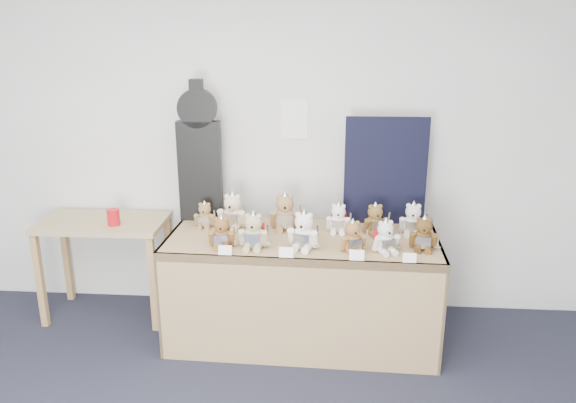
# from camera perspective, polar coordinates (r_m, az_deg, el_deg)

# --- Properties ---
(room_shell) EXTENTS (6.00, 6.00, 6.00)m
(room_shell) POSITION_cam_1_polar(r_m,az_deg,el_deg) (4.37, 0.62, 8.32)
(room_shell) COLOR silver
(room_shell) RESTS_ON floor
(display_table) EXTENTS (1.95, 0.86, 0.80)m
(display_table) POSITION_cam_1_polar(r_m,az_deg,el_deg) (4.00, 1.38, -6.32)
(display_table) COLOR #987D4D
(display_table) RESTS_ON floor
(side_table) EXTENTS (0.97, 0.54, 0.80)m
(side_table) POSITION_cam_1_polar(r_m,az_deg,el_deg) (4.63, -18.19, -3.33)
(side_table) COLOR #967950
(side_table) RESTS_ON floor
(guitar_case) EXTENTS (0.33, 0.11, 1.07)m
(guitar_case) POSITION_cam_1_polar(r_m,az_deg,el_deg) (4.30, -8.99, 4.89)
(guitar_case) COLOR black
(guitar_case) RESTS_ON display_table
(navy_board) EXTENTS (0.61, 0.03, 0.81)m
(navy_board) POSITION_cam_1_polar(r_m,az_deg,el_deg) (4.24, 9.87, 3.04)
(navy_board) COLOR black
(navy_board) RESTS_ON display_table
(red_cup) EXTENTS (0.09, 0.09, 0.12)m
(red_cup) POSITION_cam_1_polar(r_m,az_deg,el_deg) (4.43, -17.31, -1.53)
(red_cup) COLOR red
(red_cup) RESTS_ON side_table
(teddy_front_far_left) EXTENTS (0.20, 0.16, 0.24)m
(teddy_front_far_left) POSITION_cam_1_polar(r_m,az_deg,el_deg) (3.82, -6.75, -3.24)
(teddy_front_far_left) COLOR brown
(teddy_front_far_left) RESTS_ON display_table
(teddy_front_left) EXTENTS (0.23, 0.19, 0.28)m
(teddy_front_left) POSITION_cam_1_polar(r_m,az_deg,el_deg) (3.79, -3.52, -3.14)
(teddy_front_left) COLOR tan
(teddy_front_left) RESTS_ON display_table
(teddy_front_centre) EXTENTS (0.24, 0.21, 0.29)m
(teddy_front_centre) POSITION_cam_1_polar(r_m,az_deg,el_deg) (3.77, 1.60, -3.13)
(teddy_front_centre) COLOR white
(teddy_front_centre) RESTS_ON display_table
(teddy_front_right) EXTENTS (0.20, 0.19, 0.24)m
(teddy_front_right) POSITION_cam_1_polar(r_m,az_deg,el_deg) (3.75, 6.59, -3.66)
(teddy_front_right) COLOR olive
(teddy_front_right) RESTS_ON display_table
(teddy_front_far_right) EXTENTS (0.21, 0.20, 0.25)m
(teddy_front_far_right) POSITION_cam_1_polar(r_m,az_deg,el_deg) (3.77, 9.87, -3.65)
(teddy_front_far_right) COLOR silver
(teddy_front_far_right) RESTS_ON display_table
(teddy_front_end) EXTENTS (0.21, 0.18, 0.26)m
(teddy_front_end) POSITION_cam_1_polar(r_m,az_deg,el_deg) (3.86, 13.62, -3.33)
(teddy_front_end) COLOR brown
(teddy_front_end) RESTS_ON display_table
(teddy_back_left) EXTENTS (0.24, 0.21, 0.30)m
(teddy_back_left) POSITION_cam_1_polar(r_m,az_deg,el_deg) (4.18, -5.65, -1.12)
(teddy_back_left) COLOR beige
(teddy_back_left) RESTS_ON display_table
(teddy_back_centre_left) EXTENTS (0.25, 0.21, 0.31)m
(teddy_back_centre_left) POSITION_cam_1_polar(r_m,az_deg,el_deg) (4.13, -0.30, -1.20)
(teddy_back_centre_left) COLOR #9A764D
(teddy_back_centre_left) RESTS_ON display_table
(teddy_back_centre_right) EXTENTS (0.20, 0.17, 0.24)m
(teddy_back_centre_right) POSITION_cam_1_polar(r_m,az_deg,el_deg) (4.10, 5.13, -1.80)
(teddy_back_centre_right) COLOR white
(teddy_back_centre_right) RESTS_ON display_table
(teddy_back_right) EXTENTS (0.21, 0.19, 0.25)m
(teddy_back_right) POSITION_cam_1_polar(r_m,az_deg,el_deg) (4.09, 8.85, -1.90)
(teddy_back_right) COLOR brown
(teddy_back_right) RESTS_ON display_table
(teddy_back_end) EXTENTS (0.21, 0.19, 0.26)m
(teddy_back_end) POSITION_cam_1_polar(r_m,az_deg,el_deg) (4.13, 12.56, -1.87)
(teddy_back_end) COLOR silver
(teddy_back_end) RESTS_ON display_table
(teddy_back_far_left) EXTENTS (0.17, 0.14, 0.22)m
(teddy_back_far_left) POSITION_cam_1_polar(r_m,az_deg,el_deg) (4.23, -8.45, -1.45)
(teddy_back_far_left) COLOR olive
(teddy_back_far_left) RESTS_ON display_table
(entry_card_a) EXTENTS (0.09, 0.02, 0.06)m
(entry_card_a) POSITION_cam_1_polar(r_m,az_deg,el_deg) (3.71, -6.42, -4.94)
(entry_card_a) COLOR white
(entry_card_a) RESTS_ON display_table
(entry_card_b) EXTENTS (0.09, 0.02, 0.07)m
(entry_card_b) POSITION_cam_1_polar(r_m,az_deg,el_deg) (3.65, -0.18, -5.19)
(entry_card_b) COLOR white
(entry_card_b) RESTS_ON display_table
(entry_card_c) EXTENTS (0.10, 0.02, 0.07)m
(entry_card_c) POSITION_cam_1_polar(r_m,az_deg,el_deg) (3.63, 7.00, -5.43)
(entry_card_c) COLOR white
(entry_card_c) RESTS_ON display_table
(entry_card_d) EXTENTS (0.09, 0.02, 0.06)m
(entry_card_d) POSITION_cam_1_polar(r_m,az_deg,el_deg) (3.65, 12.25, -5.61)
(entry_card_d) COLOR white
(entry_card_d) RESTS_ON display_table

